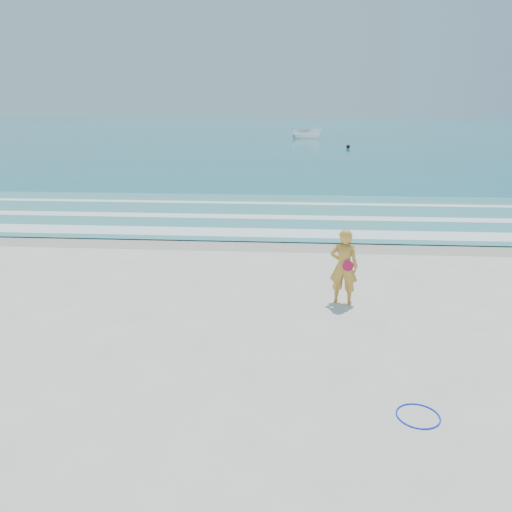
{
  "coord_description": "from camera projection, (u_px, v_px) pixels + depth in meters",
  "views": [
    {
      "loc": [
        0.8,
        -8.74,
        4.88
      ],
      "look_at": [
        -0.15,
        4.0,
        1.0
      ],
      "focal_mm": 35.0,
      "sensor_mm": 36.0,
      "label": 1
    }
  ],
  "objects": [
    {
      "name": "woman",
      "position": [
        344.0,
        267.0,
        12.56
      ],
      "size": [
        0.8,
        0.62,
        1.95
      ],
      "color": "gold",
      "rests_on": "ground"
    },
    {
      "name": "ocean",
      "position": [
        291.0,
        128.0,
        110.01
      ],
      "size": [
        400.0,
        190.0,
        0.04
      ],
      "primitive_type": "cube",
      "color": "#19727F",
      "rests_on": "ground"
    },
    {
      "name": "foam_near",
      "position": [
        272.0,
        233.0,
        19.63
      ],
      "size": [
        400.0,
        1.4,
        0.01
      ],
      "primitive_type": "cube",
      "color": "white",
      "rests_on": "shallow"
    },
    {
      "name": "foam_mid",
      "position": [
        275.0,
        217.0,
        22.39
      ],
      "size": [
        400.0,
        0.9,
        0.01
      ],
      "primitive_type": "cube",
      "color": "white",
      "rests_on": "shallow"
    },
    {
      "name": "buoy",
      "position": [
        348.0,
        147.0,
        57.71
      ],
      "size": [
        0.45,
        0.45,
        0.45
      ],
      "primitive_type": "sphere",
      "color": "black",
      "rests_on": "ocean"
    },
    {
      "name": "foam_far",
      "position": [
        277.0,
        203.0,
        25.54
      ],
      "size": [
        400.0,
        0.6,
        0.01
      ],
      "primitive_type": "cube",
      "color": "white",
      "rests_on": "shallow"
    },
    {
      "name": "ground",
      "position": [
        249.0,
        363.0,
        9.81
      ],
      "size": [
        400.0,
        400.0,
        0.0
      ],
      "primitive_type": "plane",
      "color": "silver",
      "rests_on": "ground"
    },
    {
      "name": "boat",
      "position": [
        307.0,
        132.0,
        73.87
      ],
      "size": [
        4.98,
        2.35,
        1.86
      ],
      "primitive_type": "imported",
      "rotation": [
        0.0,
        0.0,
        1.45
      ],
      "color": "white",
      "rests_on": "ocean"
    },
    {
      "name": "shallow",
      "position": [
        275.0,
        213.0,
        23.16
      ],
      "size": [
        400.0,
        10.0,
        0.01
      ],
      "primitive_type": "cube",
      "color": "#59B7AD",
      "rests_on": "ocean"
    },
    {
      "name": "hoop",
      "position": [
        418.0,
        416.0,
        8.14
      ],
      "size": [
        0.9,
        0.9,
        0.03
      ],
      "primitive_type": "torus",
      "rotation": [
        0.0,
        0.0,
        0.33
      ],
      "color": "#0D26EE",
      "rests_on": "ground"
    },
    {
      "name": "wet_sand",
      "position": [
        270.0,
        243.0,
        18.4
      ],
      "size": [
        400.0,
        2.4,
        0.0
      ],
      "primitive_type": "cube",
      "color": "#B2A893",
      "rests_on": "ground"
    }
  ]
}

